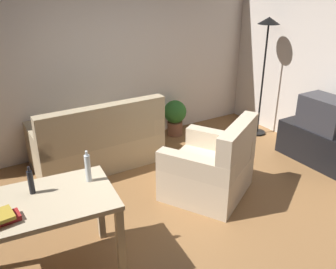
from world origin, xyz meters
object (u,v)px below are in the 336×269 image
torchiere_lamp (266,45)px  bottle_dark (31,182)px  tv (325,114)px  armchair (212,169)px  desk (37,213)px  couch (98,143)px  tv_stand (319,146)px  potted_plant (175,115)px  bottle_clear (88,168)px

torchiere_lamp → bottle_dark: bearing=-162.1°
tv → bottle_dark: (-3.68, -0.05, 0.16)m
torchiere_lamp → armchair: size_ratio=1.51×
torchiere_lamp → desk: (-3.69, -1.32, -0.76)m
couch → tv: same height
tv_stand → armchair: size_ratio=0.92×
tv_stand → bottle_dark: bearing=90.8°
potted_plant → armchair: armchair is taller
couch → tv: (2.58, -1.48, 0.39)m
potted_plant → bottle_clear: size_ratio=2.04×
torchiere_lamp → bottle_clear: bearing=-158.9°
torchiere_lamp → couch: bearing=172.4°
tv_stand → desk: bearing=92.8°
desk → bottle_clear: bottle_clear is taller
tv → torchiere_lamp: 1.35m
couch → tv: size_ratio=2.74×
tv → armchair: same height
torchiere_lamp → armchair: bearing=-149.7°
tv → bottle_clear: bottle_clear is taller
couch → tv: 3.00m
tv → desk: bearing=92.8°
couch → potted_plant: size_ratio=2.88×
potted_plant → desk: bearing=-141.9°
tv → armchair: 1.77m
torchiere_lamp → tv_stand: bearing=-90.0°
tv_stand → desk: (-3.69, -0.18, 0.41)m
tv → desk: 3.70m
tv_stand → bottle_dark: bottle_dark is taller
armchair → bottle_dark: (-1.96, -0.19, 0.54)m
tv_stand → bottle_dark: size_ratio=4.63×
bottle_clear → desk: bearing=-170.3°
bottle_dark → bottle_clear: (0.45, -0.05, 0.02)m
potted_plant → tv_stand: bearing=-57.0°
couch → desk: 2.03m
tv_stand → armchair: 1.73m
desk → bottle_dark: (0.01, 0.13, 0.21)m
tv_stand → potted_plant: (-1.17, 1.80, 0.09)m
tv → bottle_dark: size_ratio=2.52×
couch → armchair: 1.59m
armchair → torchiere_lamp: bearing=-179.7°
tv_stand → armchair: armchair is taller
desk → potted_plant: size_ratio=2.22×
tv_stand → torchiere_lamp: 1.64m
bottle_dark → desk: bearing=-94.5°
torchiere_lamp → bottle_clear: size_ratio=6.48×
desk → bottle_clear: size_ratio=4.54×
desk → bottle_clear: bearing=15.8°
bottle_dark → couch: bearing=54.2°
couch → tv_stand: couch is taller
couch → bottle_dark: size_ratio=6.91×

